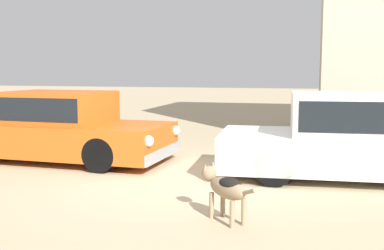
{
  "coord_description": "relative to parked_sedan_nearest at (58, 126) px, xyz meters",
  "views": [
    {
      "loc": [
        2.36,
        -7.42,
        1.83
      ],
      "look_at": [
        0.34,
        0.2,
        0.9
      ],
      "focal_mm": 43.52,
      "sensor_mm": 36.0,
      "label": 1
    }
  ],
  "objects": [
    {
      "name": "stray_dog_spotted",
      "position": [
        4.01,
        -2.93,
        -0.27
      ],
      "size": [
        0.84,
        0.8,
        0.65
      ],
      "rotation": [
        0.0,
        0.0,
        2.38
      ],
      "color": "#997F60",
      "rests_on": "ground_plane"
    },
    {
      "name": "parked_sedan_nearest",
      "position": [
        0.0,
        0.0,
        0.0
      ],
      "size": [
        4.69,
        1.99,
        1.4
      ],
      "rotation": [
        0.0,
        0.0,
        -0.04
      ],
      "color": "#D15619",
      "rests_on": "ground_plane"
    },
    {
      "name": "ground_plane",
      "position": [
        2.68,
        -0.96,
        -0.69
      ],
      "size": [
        80.0,
        80.0,
        0.0
      ],
      "primitive_type": "plane",
      "color": "tan"
    },
    {
      "name": "parked_sedan_second",
      "position": [
        5.75,
        -0.16,
        0.02
      ],
      "size": [
        4.9,
        2.15,
        1.45
      ],
      "rotation": [
        0.0,
        0.0,
        0.07
      ],
      "color": "silver",
      "rests_on": "ground_plane"
    }
  ]
}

